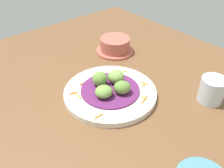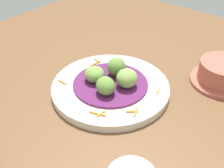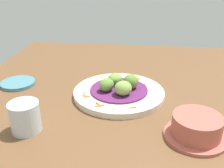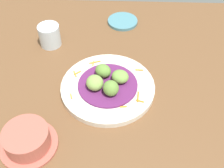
% 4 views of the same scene
% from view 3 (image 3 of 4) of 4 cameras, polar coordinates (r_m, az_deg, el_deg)
% --- Properties ---
extents(table_surface, '(1.10, 1.10, 0.02)m').
position_cam_3_polar(table_surface, '(0.82, 4.93, -3.03)').
color(table_surface, brown).
rests_on(table_surface, ground).
extents(main_plate, '(0.28, 0.28, 0.02)m').
position_cam_3_polar(main_plate, '(0.80, 1.51, -2.01)').
color(main_plate, silver).
rests_on(main_plate, table_surface).
extents(cabbage_bed, '(0.18, 0.18, 0.01)m').
position_cam_3_polar(cabbage_bed, '(0.80, 1.52, -1.26)').
color(cabbage_bed, '#60235B').
rests_on(cabbage_bed, main_plate).
extents(carrot_garnish, '(0.19, 0.22, 0.00)m').
position_cam_3_polar(carrot_garnish, '(0.79, 0.19, -1.37)').
color(carrot_garnish, orange).
rests_on(carrot_garnish, main_plate).
extents(guac_scoop_left, '(0.07, 0.07, 0.04)m').
position_cam_3_polar(guac_scoop_left, '(0.75, 2.44, -0.90)').
color(guac_scoop_left, '#84A851').
rests_on(guac_scoop_left, cabbage_bed).
extents(guac_scoop_center, '(0.06, 0.06, 0.04)m').
position_cam_3_polar(guac_scoop_center, '(0.80, 4.21, 0.71)').
color(guac_scoop_center, olive).
rests_on(guac_scoop_center, cabbage_bed).
extents(guac_scoop_right, '(0.06, 0.07, 0.03)m').
position_cam_3_polar(guac_scoop_right, '(0.82, 0.70, 1.14)').
color(guac_scoop_right, '#759E47').
rests_on(guac_scoop_right, cabbage_bed).
extents(guac_scoop_back, '(0.06, 0.06, 0.04)m').
position_cam_3_polar(guac_scoop_back, '(0.78, -1.21, -0.17)').
color(guac_scoop_back, olive).
rests_on(guac_scoop_back, cabbage_bed).
extents(side_plate_small, '(0.11, 0.11, 0.01)m').
position_cam_3_polar(side_plate_small, '(0.93, -19.98, 0.17)').
color(side_plate_small, teal).
rests_on(side_plate_small, table_surface).
extents(terracotta_bowl, '(0.15, 0.15, 0.06)m').
position_cam_3_polar(terracotta_bowl, '(0.64, 18.05, -9.12)').
color(terracotta_bowl, '#B75B4C').
rests_on(terracotta_bowl, table_surface).
extents(water_glass, '(0.07, 0.07, 0.08)m').
position_cam_3_polar(water_glass, '(0.66, -18.58, -6.88)').
color(water_glass, silver).
rests_on(water_glass, table_surface).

